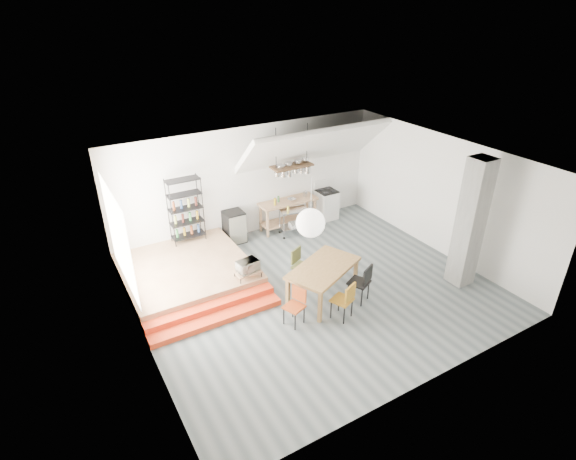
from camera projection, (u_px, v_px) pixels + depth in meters
floor at (315, 289)px, 10.86m from camera, size 8.00×8.00×0.00m
wall_back at (249, 182)px, 12.80m from camera, size 8.00×0.04×3.20m
wall_left at (137, 281)px, 8.33m from camera, size 0.04×7.00×3.20m
wall_right at (442, 196)px, 11.91m from camera, size 0.04×7.00×3.20m
ceiling at (319, 163)px, 9.38m from camera, size 8.00×7.00×0.02m
slope_ceiling at (314, 145)px, 12.71m from camera, size 4.40×1.44×1.32m
window_pane at (119, 238)px, 9.39m from camera, size 0.02×2.50×2.20m
platform at (187, 272)px, 11.18m from camera, size 3.00×3.00×0.40m
step_lower at (217, 319)px, 9.74m from camera, size 3.00×0.35×0.13m
step_upper at (211, 308)px, 9.98m from camera, size 3.00×0.35×0.27m
concrete_column at (470, 223)px, 10.45m from camera, size 0.50×0.50×3.20m
kitchen_counter at (288, 209)px, 13.47m from camera, size 1.80×0.60×0.91m
stove at (326, 204)px, 14.17m from camera, size 0.60×0.60×1.18m
pot_rack at (293, 168)px, 12.69m from camera, size 1.20×0.50×1.43m
wire_shelving at (186, 209)px, 11.80m from camera, size 0.88×0.38×1.80m
microwave_shelf at (248, 272)px, 10.55m from camera, size 0.60×0.40×0.16m
paper_lantern at (311, 223)px, 9.12m from camera, size 0.60×0.60×0.60m
dining_table at (323, 270)px, 10.22m from camera, size 2.04×1.64×0.85m
chair_mustard at (345, 298)px, 9.63m from camera, size 0.54×0.54×0.91m
chair_black at (362, 281)px, 10.18m from camera, size 0.58×0.58×0.95m
chair_olive at (300, 263)px, 10.89m from camera, size 0.56×0.56×0.91m
chair_red at (296, 303)px, 9.54m from camera, size 0.50×0.50×0.85m
rolling_cart at (294, 218)px, 13.15m from camera, size 0.88×0.60×0.80m
mini_fridge at (234, 227)px, 12.80m from camera, size 0.54×0.54×0.93m
microwave at (248, 266)px, 10.48m from camera, size 0.54×0.41×0.27m
bowl at (292, 199)px, 13.33m from camera, size 0.27×0.27×0.06m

